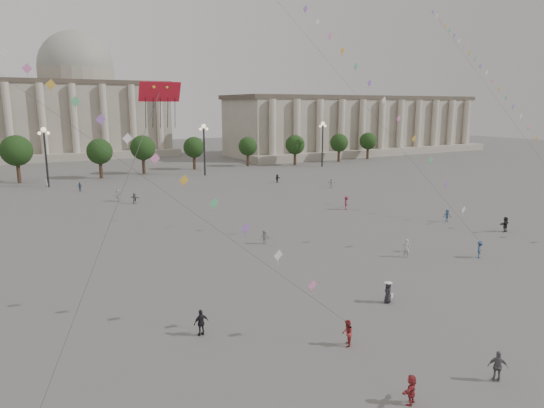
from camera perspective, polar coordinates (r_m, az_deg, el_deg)
ground at (r=36.25m, az=12.35°, el=-12.15°), size 360.00×360.00×0.00m
hall_east at (r=153.49m, az=9.96°, el=9.13°), size 84.00×26.22×17.20m
hall_central at (r=155.26m, az=-21.71°, el=10.67°), size 48.30×34.30×35.50m
tree_row at (r=105.24m, az=-17.26°, el=6.11°), size 137.12×5.12×8.00m
lamp_post_mid_west at (r=94.96m, az=-25.15°, el=6.19°), size 2.00×0.90×10.65m
lamp_post_mid_east at (r=101.86m, az=-8.00°, el=7.46°), size 2.00×0.90×10.65m
lamp_post_far_east at (r=116.33m, az=5.98°, el=8.00°), size 2.00×0.90×10.65m
person_crowd_0 at (r=88.77m, az=-21.68°, el=1.90°), size 0.99×0.84×1.59m
person_crowd_3 at (r=62.27m, az=25.75°, el=-2.17°), size 1.68×0.65×1.77m
person_crowd_4 at (r=77.40m, az=-17.70°, el=0.97°), size 1.60×1.65×1.88m
person_crowd_6 at (r=51.23m, az=-0.87°, el=-3.90°), size 1.02×0.62×1.53m
person_crowd_7 at (r=87.03m, az=7.01°, el=2.47°), size 1.55×1.20×1.64m
person_crowd_8 at (r=68.82m, az=8.74°, el=0.12°), size 1.28×1.40×1.88m
person_crowd_9 at (r=91.99m, az=0.63°, el=3.03°), size 1.53×1.04×1.59m
person_crowd_10 at (r=93.60m, az=-25.00°, el=2.15°), size 0.71×0.77×1.77m
person_crowd_12 at (r=75.03m, az=-15.86°, el=0.66°), size 1.40×1.44×1.64m
person_crowd_13 at (r=48.64m, az=15.52°, el=-5.01°), size 0.77×0.77×1.80m
person_crowd_14 at (r=64.71m, az=19.91°, el=-1.30°), size 1.18×1.11×1.60m
tourist_2 at (r=26.25m, az=16.06°, el=-20.24°), size 1.48×1.01×1.53m
tourist_3 at (r=29.56m, az=25.03°, el=-16.92°), size 1.00×0.98×1.69m
tourist_4 at (r=31.98m, az=-8.33°, el=-13.64°), size 1.05×0.53×1.72m
kite_flyer_0 at (r=30.76m, az=8.85°, el=-14.79°), size 1.00×1.02×1.66m
kite_flyer_1 at (r=50.75m, az=23.27°, el=-4.94°), size 1.23×1.13×1.66m
hat_person at (r=37.45m, az=13.49°, el=-10.01°), size 0.93×0.86×1.69m
dragon_kite at (r=26.78m, az=-13.13°, el=11.04°), size 5.13×3.84×17.24m
kite_train_east at (r=77.26m, az=24.22°, el=13.13°), size 18.51×39.24×53.51m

